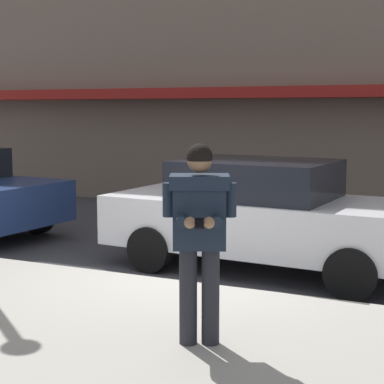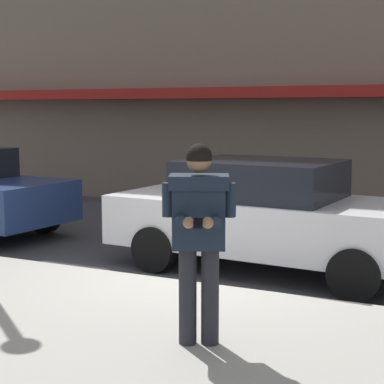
% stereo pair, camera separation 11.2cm
% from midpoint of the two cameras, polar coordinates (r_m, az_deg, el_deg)
% --- Properties ---
extents(ground_plane, '(80.00, 80.00, 0.00)m').
position_cam_midpoint_polar(ground_plane, '(8.24, -1.30, -8.39)').
color(ground_plane, '#3D3D42').
extents(sidewalk, '(32.00, 5.30, 0.14)m').
position_cam_midpoint_polar(sidewalk, '(5.40, -5.19, -16.33)').
color(sidewalk, '#A8A399').
rests_on(sidewalk, ground).
extents(curb_paint_line, '(28.00, 0.12, 0.01)m').
position_cam_midpoint_polar(curb_paint_line, '(7.92, 5.46, -9.07)').
color(curb_paint_line, silver).
rests_on(curb_paint_line, ground).
extents(parked_sedan_mid, '(4.61, 2.15, 1.54)m').
position_cam_midpoint_polar(parked_sedan_mid, '(8.95, 6.20, -1.99)').
color(parked_sedan_mid, silver).
rests_on(parked_sedan_mid, ground).
extents(man_texting_on_phone, '(0.61, 0.65, 1.81)m').
position_cam_midpoint_polar(man_texting_on_phone, '(5.64, 0.10, -2.72)').
color(man_texting_on_phone, '#23232B').
rests_on(man_texting_on_phone, sidewalk).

